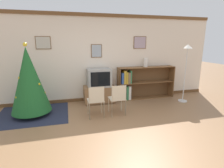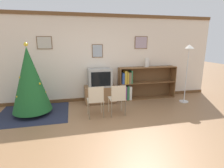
{
  "view_description": "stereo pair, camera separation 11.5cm",
  "coord_description": "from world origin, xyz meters",
  "px_view_note": "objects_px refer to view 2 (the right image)",
  "views": [
    {
      "loc": [
        -0.84,
        -2.98,
        1.87
      ],
      "look_at": [
        0.28,
        1.36,
        0.78
      ],
      "focal_mm": 28.0,
      "sensor_mm": 36.0,
      "label": 1
    },
    {
      "loc": [
        -0.73,
        -3.01,
        1.87
      ],
      "look_at": [
        0.28,
        1.36,
        0.78
      ],
      "focal_mm": 28.0,
      "sensor_mm": 36.0,
      "label": 2
    }
  ],
  "objects_px": {
    "folding_chair_right": "(118,98)",
    "vase": "(147,63)",
    "bookshelf": "(138,84)",
    "folding_chair_left": "(96,100)",
    "tv_console": "(100,94)",
    "television": "(100,78)",
    "standing_lamp": "(188,59)",
    "christmas_tree": "(30,80)"
  },
  "relations": [
    {
      "from": "folding_chair_right",
      "to": "vase",
      "type": "bearing_deg",
      "value": 43.03
    },
    {
      "from": "bookshelf",
      "to": "folding_chair_left",
      "type": "bearing_deg",
      "value": -142.95
    },
    {
      "from": "folding_chair_right",
      "to": "bookshelf",
      "type": "bearing_deg",
      "value": 49.65
    },
    {
      "from": "tv_console",
      "to": "television",
      "type": "distance_m",
      "value": 0.54
    },
    {
      "from": "tv_console",
      "to": "folding_chair_left",
      "type": "bearing_deg",
      "value": -104.51
    },
    {
      "from": "vase",
      "to": "standing_lamp",
      "type": "relative_size",
      "value": 0.15
    },
    {
      "from": "christmas_tree",
      "to": "folding_chair_right",
      "type": "height_order",
      "value": "christmas_tree"
    },
    {
      "from": "vase",
      "to": "standing_lamp",
      "type": "distance_m",
      "value": 1.25
    },
    {
      "from": "bookshelf",
      "to": "tv_console",
      "type": "bearing_deg",
      "value": -175.7
    },
    {
      "from": "folding_chair_left",
      "to": "vase",
      "type": "relative_size",
      "value": 2.99
    },
    {
      "from": "bookshelf",
      "to": "television",
      "type": "bearing_deg",
      "value": -175.59
    },
    {
      "from": "tv_console",
      "to": "folding_chair_left",
      "type": "height_order",
      "value": "folding_chair_left"
    },
    {
      "from": "christmas_tree",
      "to": "standing_lamp",
      "type": "xyz_separation_m",
      "value": [
        4.5,
        -0.05,
        0.45
      ]
    },
    {
      "from": "folding_chair_left",
      "to": "vase",
      "type": "distance_m",
      "value": 2.36
    },
    {
      "from": "folding_chair_right",
      "to": "standing_lamp",
      "type": "xyz_separation_m",
      "value": [
        2.34,
        0.54,
        0.9
      ]
    },
    {
      "from": "christmas_tree",
      "to": "standing_lamp",
      "type": "bearing_deg",
      "value": -0.6
    },
    {
      "from": "folding_chair_right",
      "to": "standing_lamp",
      "type": "height_order",
      "value": "standing_lamp"
    },
    {
      "from": "vase",
      "to": "folding_chair_left",
      "type": "bearing_deg",
      "value": -146.87
    },
    {
      "from": "folding_chair_right",
      "to": "standing_lamp",
      "type": "bearing_deg",
      "value": 12.95
    },
    {
      "from": "folding_chair_left",
      "to": "folding_chair_right",
      "type": "xyz_separation_m",
      "value": [
        0.56,
        0.0,
        0.0
      ]
    },
    {
      "from": "tv_console",
      "to": "folding_chair_left",
      "type": "relative_size",
      "value": 1.16
    },
    {
      "from": "television",
      "to": "vase",
      "type": "distance_m",
      "value": 1.65
    },
    {
      "from": "tv_console",
      "to": "folding_chair_right",
      "type": "distance_m",
      "value": 1.15
    },
    {
      "from": "folding_chair_right",
      "to": "vase",
      "type": "height_order",
      "value": "vase"
    },
    {
      "from": "tv_console",
      "to": "folding_chair_right",
      "type": "bearing_deg",
      "value": -75.49
    },
    {
      "from": "tv_console",
      "to": "standing_lamp",
      "type": "distance_m",
      "value": 2.9
    },
    {
      "from": "standing_lamp",
      "to": "tv_console",
      "type": "bearing_deg",
      "value": 168.07
    },
    {
      "from": "tv_console",
      "to": "bookshelf",
      "type": "xyz_separation_m",
      "value": [
        1.29,
        0.1,
        0.26
      ]
    },
    {
      "from": "television",
      "to": "standing_lamp",
      "type": "relative_size",
      "value": 0.39
    },
    {
      "from": "folding_chair_left",
      "to": "vase",
      "type": "bearing_deg",
      "value": 33.13
    },
    {
      "from": "vase",
      "to": "standing_lamp",
      "type": "height_order",
      "value": "standing_lamp"
    },
    {
      "from": "television",
      "to": "bookshelf",
      "type": "bearing_deg",
      "value": 4.41
    },
    {
      "from": "bookshelf",
      "to": "vase",
      "type": "distance_m",
      "value": 0.75
    },
    {
      "from": "christmas_tree",
      "to": "tv_console",
      "type": "distance_m",
      "value": 2.05
    },
    {
      "from": "folding_chair_left",
      "to": "tv_console",
      "type": "bearing_deg",
      "value": 75.49
    },
    {
      "from": "tv_console",
      "to": "television",
      "type": "height_order",
      "value": "television"
    },
    {
      "from": "television",
      "to": "folding_chair_left",
      "type": "relative_size",
      "value": 0.86
    },
    {
      "from": "television",
      "to": "folding_chair_right",
      "type": "bearing_deg",
      "value": -75.46
    },
    {
      "from": "bookshelf",
      "to": "standing_lamp",
      "type": "bearing_deg",
      "value": -26.09
    },
    {
      "from": "christmas_tree",
      "to": "tv_console",
      "type": "height_order",
      "value": "christmas_tree"
    },
    {
      "from": "folding_chair_right",
      "to": "standing_lamp",
      "type": "distance_m",
      "value": 2.56
    },
    {
      "from": "television",
      "to": "folding_chair_right",
      "type": "xyz_separation_m",
      "value": [
        0.28,
        -1.09,
        -0.33
      ]
    }
  ]
}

